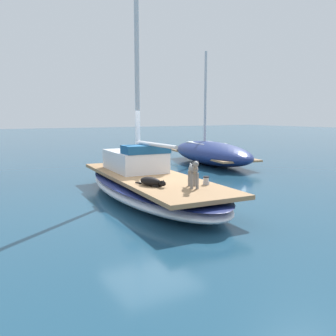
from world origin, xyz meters
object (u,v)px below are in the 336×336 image
object	(u,v)px
dog_grey	(194,170)
deck_winch	(206,181)
dog_black	(152,182)
sailboat_main	(150,187)
coiled_rope	(145,182)
moored_boat_starboard_side	(211,152)

from	to	relation	value
dog_grey	deck_winch	xyz separation A→B (m)	(0.50, 0.17, -0.32)
dog_grey	dog_black	xyz separation A→B (m)	(-0.75, 0.70, -0.32)
dog_grey	deck_winch	bearing A→B (deg)	19.03
sailboat_main	dog_grey	distance (m)	2.18
coiled_rope	moored_boat_starboard_side	world-z (taller)	moored_boat_starboard_side
dog_black	coiled_rope	bearing A→B (deg)	85.35
dog_grey	deck_winch	size ratio (longest dim) A/B	4.19
moored_boat_starboard_side	deck_winch	bearing A→B (deg)	-128.13
sailboat_main	dog_grey	size ratio (longest dim) A/B	8.40
dog_black	deck_winch	xyz separation A→B (m)	(1.25, -0.53, -0.01)
moored_boat_starboard_side	dog_black	bearing A→B (deg)	-136.19
deck_winch	coiled_rope	distance (m)	1.53
sailboat_main	coiled_rope	size ratio (longest dim) A/B	22.84
sailboat_main	coiled_rope	world-z (taller)	coiled_rope
deck_winch	coiled_rope	bearing A→B (deg)	142.91
dog_black	deck_winch	distance (m)	1.36
dog_grey	moored_boat_starboard_side	bearing A→B (deg)	50.12
coiled_rope	sailboat_main	bearing A→B (deg)	56.21
dog_grey	moored_boat_starboard_side	size ratio (longest dim) A/B	0.12
dog_grey	dog_black	size ratio (longest dim) A/B	0.97
dog_black	moored_boat_starboard_side	world-z (taller)	moored_boat_starboard_side
moored_boat_starboard_side	dog_grey	bearing A→B (deg)	-129.88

